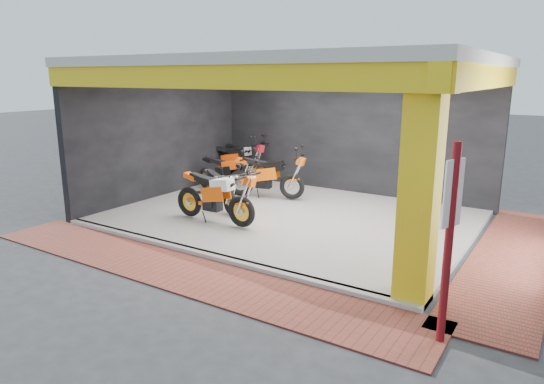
{
  "coord_description": "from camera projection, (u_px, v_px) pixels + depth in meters",
  "views": [
    {
      "loc": [
        5.6,
        -7.56,
        3.32
      ],
      "look_at": [
        0.17,
        0.92,
        0.9
      ],
      "focal_mm": 32.0,
      "sensor_mm": 36.0,
      "label": 1
    }
  ],
  "objects": [
    {
      "name": "ground",
      "position": [
        241.0,
        243.0,
        9.9
      ],
      "size": [
        80.0,
        80.0,
        0.0
      ],
      "primitive_type": "plane",
      "color": "#2D2D30",
      "rests_on": "ground"
    },
    {
      "name": "showroom_floor",
      "position": [
        291.0,
        217.0,
        11.53
      ],
      "size": [
        8.0,
        6.0,
        0.1
      ],
      "primitive_type": "cube",
      "color": "silver",
      "rests_on": "ground"
    },
    {
      "name": "showroom_ceiling",
      "position": [
        292.0,
        63.0,
        10.7
      ],
      "size": [
        8.4,
        6.4,
        0.2
      ],
      "primitive_type": "cube",
      "color": "beige",
      "rests_on": "corner_column"
    },
    {
      "name": "back_wall",
      "position": [
        347.0,
        133.0,
        13.67
      ],
      "size": [
        8.2,
        0.2,
        3.5
      ],
      "primitive_type": "cube",
      "color": "black",
      "rests_on": "ground"
    },
    {
      "name": "left_wall",
      "position": [
        162.0,
        135.0,
        13.28
      ],
      "size": [
        0.2,
        6.2,
        3.5
      ],
      "primitive_type": "cube",
      "color": "black",
      "rests_on": "ground"
    },
    {
      "name": "corner_column",
      "position": [
        420.0,
        189.0,
        6.91
      ],
      "size": [
        0.5,
        0.5,
        3.5
      ],
      "primitive_type": "cube",
      "color": "yellow",
      "rests_on": "ground"
    },
    {
      "name": "header_beam_front",
      "position": [
        204.0,
        77.0,
        8.31
      ],
      "size": [
        8.4,
        0.3,
        0.4
      ],
      "primitive_type": "cube",
      "color": "yellow",
      "rests_on": "corner_column"
    },
    {
      "name": "header_beam_right",
      "position": [
        485.0,
        77.0,
        8.67
      ],
      "size": [
        0.3,
        6.4,
        0.4
      ],
      "primitive_type": "cube",
      "color": "yellow",
      "rests_on": "corner_column"
    },
    {
      "name": "floor_kerb",
      "position": [
        209.0,
        255.0,
        9.05
      ],
      "size": [
        8.0,
        0.2,
        0.1
      ],
      "primitive_type": "cube",
      "color": "silver",
      "rests_on": "ground"
    },
    {
      "name": "paver_front",
      "position": [
        180.0,
        271.0,
        8.42
      ],
      "size": [
        9.0,
        1.4,
        0.03
      ],
      "primitive_type": "cube",
      "color": "brown",
      "rests_on": "ground"
    },
    {
      "name": "paver_right",
      "position": [
        513.0,
        258.0,
        9.01
      ],
      "size": [
        1.4,
        7.0,
        0.03
      ],
      "primitive_type": "cube",
      "color": "brown",
      "rests_on": "ground"
    },
    {
      "name": "signpost",
      "position": [
        449.0,
        237.0,
        5.87
      ],
      "size": [
        0.15,
        0.34,
        2.58
      ],
      "rotation": [
        0.0,
        0.0,
        -0.37
      ],
      "color": "maroon",
      "rests_on": "ground"
    },
    {
      "name": "moto_hero",
      "position": [
        241.0,
        196.0,
        10.36
      ],
      "size": [
        2.33,
        0.88,
        1.42
      ],
      "primitive_type": null,
      "rotation": [
        0.0,
        0.0,
        -0.01
      ],
      "color": "#FA550A",
      "rests_on": "showroom_floor"
    },
    {
      "name": "moto_row_a",
      "position": [
        230.0,
        191.0,
        11.36
      ],
      "size": [
        2.06,
        1.51,
        1.19
      ],
      "primitive_type": null,
      "rotation": [
        0.0,
        0.0,
        -0.46
      ],
      "color": "black",
      "rests_on": "showroom_floor"
    },
    {
      "name": "moto_row_b",
      "position": [
        292.0,
        174.0,
        12.74
      ],
      "size": [
        2.43,
        1.36,
        1.4
      ],
      "primitive_type": null,
      "rotation": [
        0.0,
        0.0,
        0.24
      ],
      "color": "#FC600A",
      "rests_on": "showroom_floor"
    },
    {
      "name": "moto_row_c",
      "position": [
        244.0,
        173.0,
        13.29
      ],
      "size": [
        2.05,
        0.76,
        1.25
      ],
      "primitive_type": null,
      "rotation": [
        0.0,
        0.0,
        -0.0
      ],
      "color": "black",
      "rests_on": "showroom_floor"
    },
    {
      "name": "moto_row_d",
      "position": [
        253.0,
        159.0,
        14.88
      ],
      "size": [
        2.47,
        1.31,
        1.43
      ],
      "primitive_type": null,
      "rotation": [
        0.0,
        0.0,
        0.2
      ],
      "color": "#EC4009",
      "rests_on": "showroom_floor"
    },
    {
      "name": "moto_row_e",
      "position": [
        254.0,
        160.0,
        14.85
      ],
      "size": [
        2.49,
        1.35,
        1.44
      ],
      "primitive_type": null,
      "rotation": [
        0.0,
        0.0,
        -0.21
      ],
      "color": "red",
      "rests_on": "showroom_floor"
    }
  ]
}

